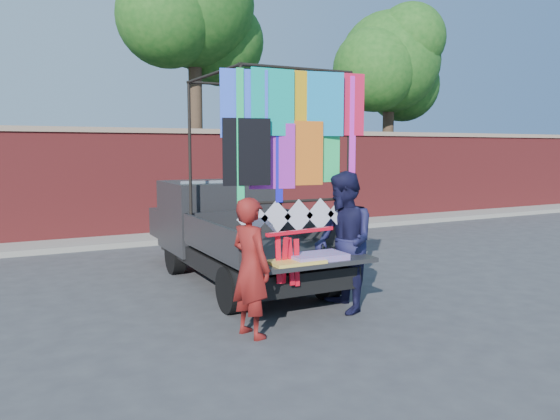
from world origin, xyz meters
name	(u,v)px	position (x,y,z in m)	size (l,w,h in m)	color
ground	(324,308)	(0.00, 0.00, 0.00)	(90.00, 90.00, 0.00)	#38383A
brick_wall	(174,181)	(0.00, 7.00, 1.33)	(30.00, 0.45, 2.61)	maroon
curb	(183,236)	(0.00, 6.30, 0.06)	(30.00, 1.20, 0.12)	gray
tree_mid	(196,12)	(1.02, 8.12, 5.70)	(4.20, 3.30, 7.73)	#38281C
tree_right	(392,66)	(7.52, 8.12, 4.75)	(4.20, 3.30, 6.62)	#38281C
pickup_truck	(227,229)	(-0.47, 2.32, 0.79)	(1.98, 4.97, 3.13)	black
woman	(251,267)	(-1.32, -0.55, 0.80)	(0.58, 0.38, 1.59)	maroon
man	(344,242)	(0.15, -0.23, 0.92)	(0.90, 0.70, 1.84)	#161638
streamer_bundle	(293,249)	(-0.69, -0.40, 0.93)	(0.99, 0.19, 0.68)	red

